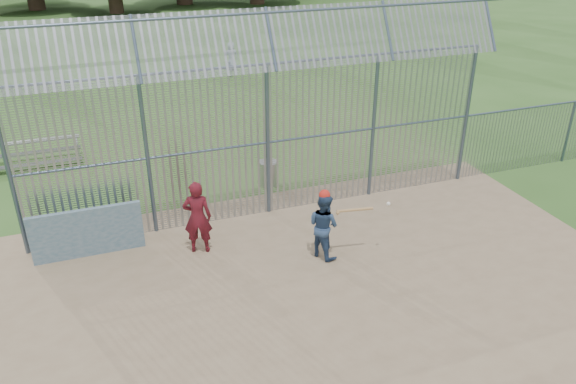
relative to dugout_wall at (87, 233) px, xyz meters
name	(u,v)px	position (x,y,z in m)	size (l,w,h in m)	color
ground	(320,284)	(4.60, -2.90, -0.62)	(120.00, 120.00, 0.00)	#2D511E
dirt_infield	(329,297)	(4.60, -3.40, -0.61)	(14.00, 10.00, 0.02)	#756047
dugout_wall	(87,233)	(0.00, 0.00, 0.00)	(2.50, 0.12, 1.20)	#38566B
batter	(324,225)	(5.11, -1.88, 0.20)	(0.77, 0.60, 1.59)	navy
onlooker	(197,217)	(2.45, -0.69, 0.30)	(0.66, 0.43, 1.80)	maroon
bg_kid_standing	(231,56)	(7.58, 15.62, 0.08)	(0.69, 0.45, 1.40)	gray
bg_kid_seated	(230,69)	(7.14, 14.32, -0.24)	(0.45, 0.19, 0.77)	gray
batting_gear	(332,199)	(5.29, -1.92, 0.88)	(1.59, 0.57, 0.60)	red
trash_can	(268,173)	(5.11, 2.19, -0.24)	(0.56, 0.56, 0.82)	gray
bleacher	(31,154)	(-1.49, 6.05, -0.21)	(3.00, 0.95, 0.72)	gray
backstop_fence	(335,122)	(6.41, 0.53, 1.74)	(20.09, 0.81, 5.30)	#47566B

